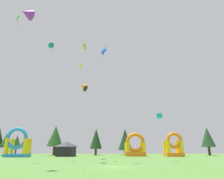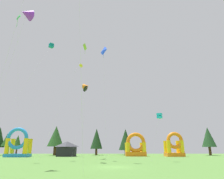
% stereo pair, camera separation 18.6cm
% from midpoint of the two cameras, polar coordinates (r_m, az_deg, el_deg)
% --- Properties ---
extents(ground_plane, '(120.00, 120.00, 0.00)m').
position_cam_midpoint_polar(ground_plane, '(26.26, 0.03, -21.23)').
color(ground_plane, '#548438').
extents(kite_purple_delta, '(7.10, 5.62, 20.90)m').
position_cam_midpoint_polar(kite_purple_delta, '(31.77, -23.25, 19.27)').
color(kite_purple_delta, purple).
rests_on(kite_purple_delta, ground_plane).
extents(kite_cyan_box, '(2.29, 1.72, 8.31)m').
position_cam_midpoint_polar(kite_cyan_box, '(37.65, 13.21, -7.34)').
color(kite_cyan_box, '#19B7CC').
rests_on(kite_cyan_box, ground_plane).
extents(kite_green_diamond, '(1.89, 11.69, 28.16)m').
position_cam_midpoint_polar(kite_green_diamond, '(46.76, -25.43, 17.89)').
color(kite_green_diamond, green).
rests_on(kite_green_diamond, ground_plane).
extents(kite_black_parafoil, '(1.45, 3.41, 12.92)m').
position_cam_midpoint_polar(kite_black_parafoil, '(35.81, -7.72, 0.20)').
color(kite_black_parafoil, black).
rests_on(kite_black_parafoil, ground_plane).
extents(kite_yellow_parafoil, '(1.00, 7.19, 22.48)m').
position_cam_midpoint_polar(kite_yellow_parafoil, '(51.17, -9.01, 6.68)').
color(kite_yellow_parafoil, yellow).
rests_on(kite_yellow_parafoil, ground_plane).
extents(kite_blue_diamond, '(1.32, 6.13, 20.17)m').
position_cam_midpoint_polar(kite_blue_diamond, '(37.59, -2.72, 10.85)').
color(kite_blue_diamond, blue).
rests_on(kite_blue_diamond, ground_plane).
extents(kite_teal_box, '(8.49, 7.95, 24.38)m').
position_cam_midpoint_polar(kite_teal_box, '(47.04, -17.11, 11.84)').
color(kite_teal_box, '#0C7F7A').
rests_on(kite_teal_box, ground_plane).
extents(kite_lime_diamond, '(7.28, 3.84, 23.95)m').
position_cam_midpoint_polar(kite_lime_diamond, '(44.67, -7.70, 11.76)').
color(kite_lime_diamond, '#8CD826').
rests_on(kite_lime_diamond, ground_plane).
extents(kite_orange_delta, '(2.92, 4.18, 16.80)m').
position_cam_midpoint_polar(kite_orange_delta, '(47.03, -7.52, 0.90)').
color(kite_orange_delta, orange).
rests_on(kite_orange_delta, ground_plane).
extents(inflatable_blue_arch, '(5.74, 4.59, 6.51)m').
position_cam_midpoint_polar(inflatable_blue_arch, '(60.03, 6.50, -16.23)').
color(inflatable_blue_arch, orange).
rests_on(inflatable_blue_arch, ground_plane).
extents(inflatable_yellow_castle, '(5.81, 4.01, 7.46)m').
position_cam_midpoint_polar(inflatable_yellow_castle, '(59.52, -25.44, -14.18)').
color(inflatable_yellow_castle, '#268CD8').
rests_on(inflatable_yellow_castle, ground_plane).
extents(inflatable_red_slide, '(4.77, 4.26, 6.50)m').
position_cam_midpoint_polar(inflatable_red_slide, '(60.12, 17.08, -15.46)').
color(inflatable_red_slide, orange).
rests_on(inflatable_red_slide, ground_plane).
extents(festival_tent, '(5.00, 3.02, 3.99)m').
position_cam_midpoint_polar(festival_tent, '(58.76, -13.00, -16.16)').
color(festival_tent, black).
rests_on(festival_tent, ground_plane).
extents(tree_row_3, '(3.06, 3.06, 6.84)m').
position_cam_midpoint_polar(tree_row_3, '(74.99, -28.02, -12.57)').
color(tree_row_3, '#4C331E').
rests_on(tree_row_3, ground_plane).
extents(tree_row_4, '(2.66, 2.66, 6.43)m').
position_cam_midpoint_polar(tree_row_4, '(75.31, -25.52, -13.19)').
color(tree_row_4, '#4C331E').
rests_on(tree_row_4, ground_plane).
extents(tree_row_5, '(5.20, 5.20, 9.31)m').
position_cam_midpoint_polar(tree_row_5, '(70.20, -15.91, -12.68)').
color(tree_row_5, '#4C331E').
rests_on(tree_row_5, ground_plane).
extents(tree_row_6, '(4.01, 4.01, 8.59)m').
position_cam_midpoint_polar(tree_row_6, '(69.08, -4.65, -13.78)').
color(tree_row_6, '#4C331E').
rests_on(tree_row_6, ground_plane).
extents(tree_row_7, '(4.71, 4.71, 8.60)m').
position_cam_midpoint_polar(tree_row_7, '(70.86, 3.67, -14.02)').
color(tree_row_7, '#4C331E').
rests_on(tree_row_7, ground_plane).
extents(tree_row_8, '(4.41, 4.41, 8.79)m').
position_cam_midpoint_polar(tree_row_8, '(73.47, 25.49, -12.15)').
color(tree_row_8, '#4C331E').
rests_on(tree_row_8, ground_plane).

